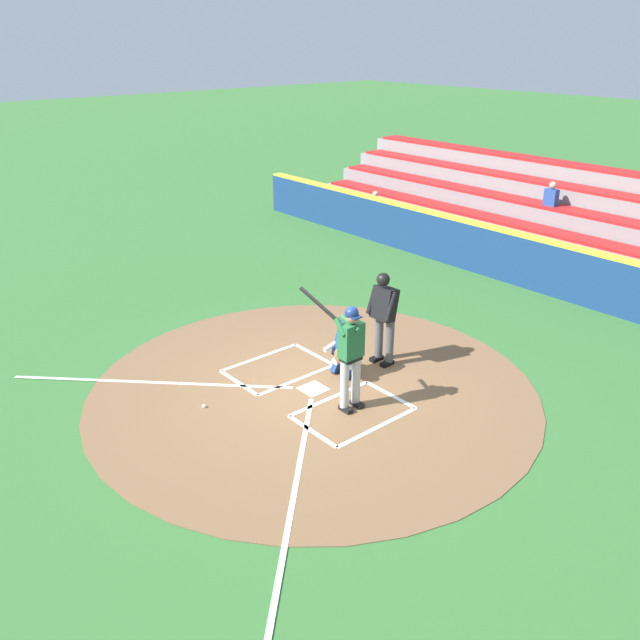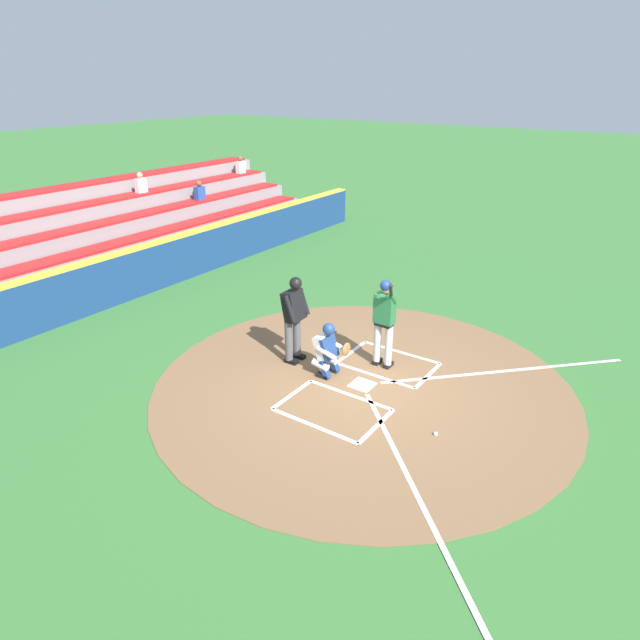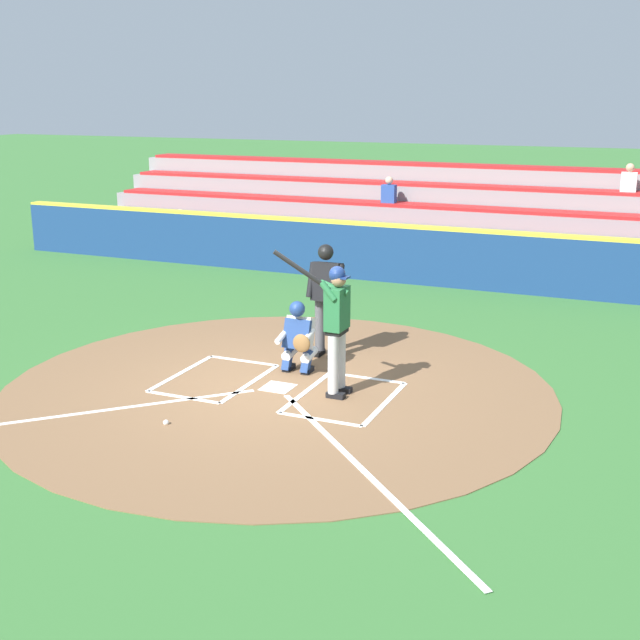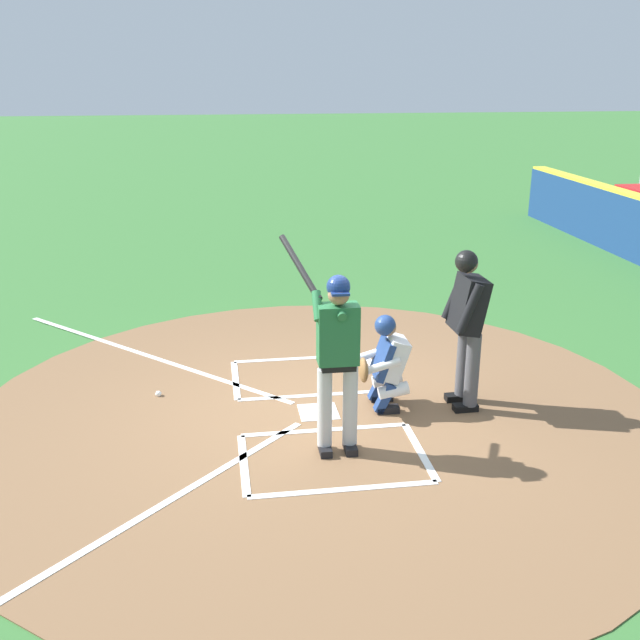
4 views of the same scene
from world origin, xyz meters
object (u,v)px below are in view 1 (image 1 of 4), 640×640
(batter, at_px, (350,350))
(catcher, at_px, (345,347))
(baseball, at_px, (204,406))
(plate_umpire, at_px, (384,312))

(batter, xyz_separation_m, catcher, (0.91, -0.73, -0.51))
(catcher, xyz_separation_m, baseball, (0.69, 2.61, -0.55))
(catcher, relative_size, plate_umpire, 0.61)
(batter, distance_m, baseball, 2.69)
(catcher, bearing_deg, plate_umpire, -95.80)
(baseball, bearing_deg, batter, -130.41)
(batter, height_order, baseball, batter)
(plate_umpire, xyz_separation_m, baseball, (0.79, 3.51, -1.04))
(plate_umpire, relative_size, baseball, 25.20)
(catcher, xyz_separation_m, plate_umpire, (-0.09, -0.90, 0.49))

